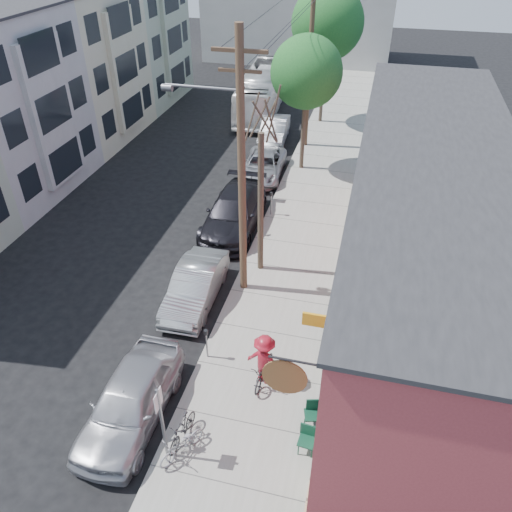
% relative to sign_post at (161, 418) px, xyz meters
% --- Properties ---
extents(ground, '(120.00, 120.00, 0.00)m').
position_rel_sign_post_xyz_m(ground, '(-2.35, 3.58, -1.83)').
color(ground, black).
extents(sidewalk, '(4.50, 58.00, 0.15)m').
position_rel_sign_post_xyz_m(sidewalk, '(1.90, 14.58, -1.76)').
color(sidewalk, gray).
rests_on(sidewalk, ground).
extents(cafe_building, '(6.60, 20.20, 6.61)m').
position_rel_sign_post_xyz_m(cafe_building, '(6.64, 8.57, 1.47)').
color(cafe_building, '#A23C40').
rests_on(cafe_building, ground).
extents(apartment_row, '(6.30, 32.00, 9.00)m').
position_rel_sign_post_xyz_m(apartment_row, '(-14.20, 17.58, 2.67)').
color(apartment_row, '#A6B398').
rests_on(apartment_row, ground).
extents(sign_post, '(0.07, 0.45, 2.80)m').
position_rel_sign_post_xyz_m(sign_post, '(0.00, 0.00, 0.00)').
color(sign_post, slate).
rests_on(sign_post, sidewalk).
extents(parking_meter_near, '(0.14, 0.14, 1.24)m').
position_rel_sign_post_xyz_m(parking_meter_near, '(-0.10, 3.87, -0.85)').
color(parking_meter_near, slate).
rests_on(parking_meter_near, sidewalk).
extents(parking_meter_far, '(0.14, 0.14, 1.24)m').
position_rel_sign_post_xyz_m(parking_meter_far, '(-0.10, 13.87, -0.85)').
color(parking_meter_far, slate).
rests_on(parking_meter_far, sidewalk).
extents(utility_pole_near, '(3.57, 0.28, 10.00)m').
position_rel_sign_post_xyz_m(utility_pole_near, '(0.04, 7.92, 3.58)').
color(utility_pole_near, '#503A28').
rests_on(utility_pole_near, sidewalk).
extents(utility_pole_far, '(1.80, 0.28, 10.00)m').
position_rel_sign_post_xyz_m(utility_pole_far, '(0.10, 23.10, 3.51)').
color(utility_pole_far, '#503A28').
rests_on(utility_pole_far, sidewalk).
extents(tree_bare, '(0.24, 0.24, 6.08)m').
position_rel_sign_post_xyz_m(tree_bare, '(0.45, 9.35, 1.36)').
color(tree_bare, '#44392C').
rests_on(tree_bare, sidewalk).
extents(tree_leafy_mid, '(3.86, 3.86, 7.44)m').
position_rel_sign_post_xyz_m(tree_leafy_mid, '(0.45, 19.66, 3.81)').
color(tree_leafy_mid, '#44392C').
rests_on(tree_leafy_mid, sidewalk).
extents(tree_leafy_far, '(4.72, 4.72, 8.89)m').
position_rel_sign_post_xyz_m(tree_leafy_far, '(0.45, 27.64, 4.84)').
color(tree_leafy_far, '#44392C').
rests_on(tree_leafy_far, sidewalk).
extents(patio_chair_a, '(0.55, 0.55, 0.88)m').
position_rel_sign_post_xyz_m(patio_chair_a, '(3.80, 1.10, -1.24)').
color(patio_chair_a, '#103C29').
rests_on(patio_chair_a, sidewalk).
extents(patio_chair_b, '(0.61, 0.61, 0.88)m').
position_rel_sign_post_xyz_m(patio_chair_b, '(3.82, 2.01, -1.24)').
color(patio_chair_b, '#103C29').
rests_on(patio_chair_b, sidewalk).
extents(cyclist, '(1.36, 0.96, 1.92)m').
position_rel_sign_post_xyz_m(cyclist, '(2.04, 3.34, -0.72)').
color(cyclist, maroon).
rests_on(cyclist, sidewalk).
extents(cyclist_bike, '(0.76, 1.76, 0.90)m').
position_rel_sign_post_xyz_m(cyclist_bike, '(2.04, 3.34, -1.23)').
color(cyclist_bike, black).
rests_on(cyclist_bike, sidewalk).
extents(parked_bike_a, '(0.64, 1.55, 0.90)m').
position_rel_sign_post_xyz_m(parked_bike_a, '(0.26, 0.59, -1.23)').
color(parked_bike_a, black).
rests_on(parked_bike_a, sidewalk).
extents(parked_bike_b, '(1.24, 1.63, 0.82)m').
position_rel_sign_post_xyz_m(parked_bike_b, '(0.41, 0.12, -1.27)').
color(parked_bike_b, gray).
rests_on(parked_bike_b, sidewalk).
extents(car_0, '(1.95, 4.84, 1.65)m').
position_rel_sign_post_xyz_m(car_0, '(-1.55, 1.03, -1.01)').
color(car_0, '#A4A5AC').
rests_on(car_0, ground).
extents(car_1, '(1.70, 4.56, 1.49)m').
position_rel_sign_post_xyz_m(car_1, '(-1.55, 6.77, -1.09)').
color(car_1, '#9BA0A2').
rests_on(car_1, ground).
extents(car_2, '(2.52, 5.92, 1.70)m').
position_rel_sign_post_xyz_m(car_2, '(-1.62, 12.46, -0.98)').
color(car_2, black).
rests_on(car_2, ground).
extents(car_3, '(2.43, 4.87, 1.32)m').
position_rel_sign_post_xyz_m(car_3, '(-1.55, 18.28, -1.17)').
color(car_3, '#9D9FA4').
rests_on(car_3, ground).
extents(car_4, '(1.93, 4.72, 1.52)m').
position_rel_sign_post_xyz_m(car_4, '(-2.04, 23.47, -1.07)').
color(car_4, '#97999E').
rests_on(car_4, ground).
extents(bus, '(3.37, 10.99, 3.02)m').
position_rel_sign_post_xyz_m(bus, '(-4.22, 29.17, -0.32)').
color(bus, white).
rests_on(bus, ground).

